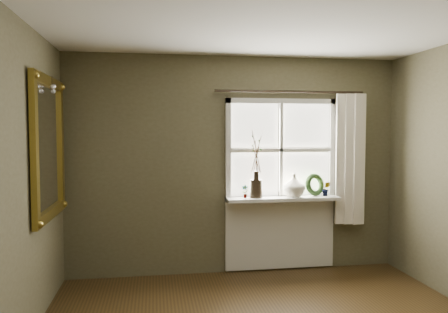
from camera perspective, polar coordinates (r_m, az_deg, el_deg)
name	(u,v)px	position (r m, az deg, el deg)	size (l,w,h in m)	color
wall_back	(235,165)	(5.29, 1.47, -1.09)	(4.00, 0.10, 2.60)	brown
window_frame	(281,150)	(5.34, 7.42, 0.86)	(1.36, 0.06, 1.24)	silver
window_sill	(283,199)	(5.30, 7.71, -5.48)	(1.36, 0.26, 0.04)	silver
window_apron	(280,233)	(5.48, 7.33, -9.85)	(1.36, 0.04, 0.88)	silver
dark_jug	(256,189)	(5.19, 4.22, -4.20)	(0.15, 0.15, 0.22)	black
cream_vase	(294,185)	(5.32, 9.14, -3.74)	(0.26, 0.26, 0.28)	beige
wreath	(315,187)	(5.45, 11.76, -3.93)	(0.28, 0.28, 0.07)	#243E1B
potted_plant_left	(245,191)	(5.17, 2.76, -4.57)	(0.08, 0.06, 0.16)	#243E1B
potted_plant_right	(326,189)	(5.46, 13.19, -4.12)	(0.10, 0.08, 0.18)	#243E1B
curtain	(349,159)	(5.56, 16.04, -0.34)	(0.36, 0.12, 1.59)	white
curtain_rod	(291,92)	(5.33, 8.70, 8.37)	(0.03, 0.03, 1.84)	black
gilt_mirror	(49,148)	(4.48, -21.93, 1.10)	(0.10, 1.14, 1.36)	white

